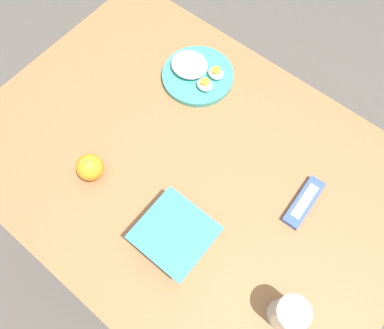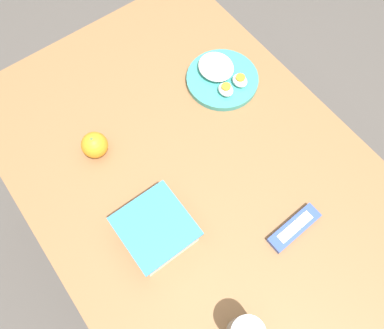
{
  "view_description": "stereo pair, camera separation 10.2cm",
  "coord_description": "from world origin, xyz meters",
  "px_view_note": "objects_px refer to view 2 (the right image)",
  "views": [
    {
      "loc": [
        -0.28,
        0.33,
        1.71
      ],
      "look_at": [
        -0.02,
        0.0,
        0.77
      ],
      "focal_mm": 35.0,
      "sensor_mm": 36.0,
      "label": 1
    },
    {
      "loc": [
        -0.35,
        0.25,
        1.71
      ],
      "look_at": [
        -0.02,
        0.0,
        0.77
      ],
      "focal_mm": 35.0,
      "sensor_mm": 36.0,
      "label": 2
    }
  ],
  "objects_px": {
    "rice_plate": "(221,76)",
    "candy_bar": "(294,228)",
    "orange_fruit": "(95,145)",
    "food_container": "(157,231)"
  },
  "relations": [
    {
      "from": "rice_plate",
      "to": "candy_bar",
      "type": "height_order",
      "value": "rice_plate"
    },
    {
      "from": "rice_plate",
      "to": "candy_bar",
      "type": "xyz_separation_m",
      "value": [
        -0.49,
        0.14,
        -0.01
      ]
    },
    {
      "from": "orange_fruit",
      "to": "rice_plate",
      "type": "bearing_deg",
      "value": -92.23
    },
    {
      "from": "food_container",
      "to": "orange_fruit",
      "type": "height_order",
      "value": "food_container"
    },
    {
      "from": "orange_fruit",
      "to": "candy_bar",
      "type": "xyz_separation_m",
      "value": [
        -0.5,
        -0.3,
        -0.03
      ]
    },
    {
      "from": "food_container",
      "to": "rice_plate",
      "type": "relative_size",
      "value": 0.76
    },
    {
      "from": "food_container",
      "to": "orange_fruit",
      "type": "distance_m",
      "value": 0.3
    },
    {
      "from": "rice_plate",
      "to": "orange_fruit",
      "type": "bearing_deg",
      "value": 87.77
    },
    {
      "from": "orange_fruit",
      "to": "rice_plate",
      "type": "relative_size",
      "value": 0.33
    },
    {
      "from": "rice_plate",
      "to": "candy_bar",
      "type": "bearing_deg",
      "value": 163.44
    }
  ]
}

